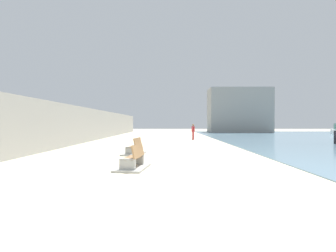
% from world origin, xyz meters
% --- Properties ---
extents(ground_plane, '(120.00, 120.00, 0.00)m').
position_xyz_m(ground_plane, '(0.00, 18.00, 0.00)').
color(ground_plane, beige).
extents(seawall, '(0.80, 64.00, 3.33)m').
position_xyz_m(seawall, '(-7.50, 18.00, 1.66)').
color(seawall, '#9E9E99').
rests_on(seawall, ground).
extents(bench_near, '(1.36, 2.22, 0.98)m').
position_xyz_m(bench_near, '(-0.64, 1.79, 0.23)').
color(bench_near, '#9E9E99').
rests_on(bench_near, ground).
extents(bench_far, '(1.34, 2.21, 0.98)m').
position_xyz_m(bench_far, '(-1.26, 6.97, 0.23)').
color(bench_far, '#9E9E99').
rests_on(bench_far, ground).
extents(person_walking, '(0.32, 0.47, 1.76)m').
position_xyz_m(person_walking, '(3.42, 21.25, 1.03)').
color(person_walking, '#B22D33').
rests_on(person_walking, ground).
extents(harbor_building, '(12.00, 6.00, 8.73)m').
position_xyz_m(harbor_building, '(14.65, 46.00, 4.37)').
color(harbor_building, gray).
rests_on(harbor_building, ground).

